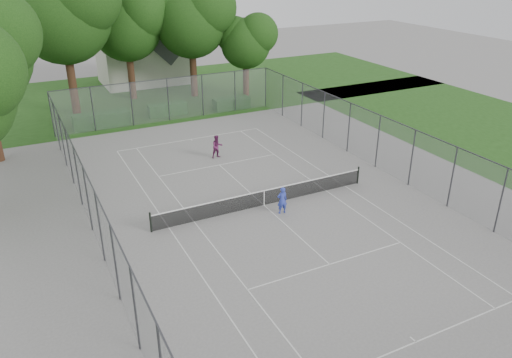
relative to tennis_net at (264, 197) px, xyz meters
name	(u,v)px	position (x,y,z in m)	size (l,w,h in m)	color
ground	(264,205)	(0.00, 0.00, -0.51)	(120.00, 120.00, 0.00)	slate
grass_far	(141,95)	(0.00, 26.00, -0.51)	(60.00, 20.00, 0.00)	#1E4614
court_markings	(264,205)	(0.00, 0.00, -0.50)	(11.03, 23.83, 0.01)	silver
tennis_net	(264,197)	(0.00, 0.00, 0.00)	(12.87, 0.10, 1.10)	black
perimeter_fence	(264,176)	(0.00, 0.00, 1.30)	(18.08, 34.08, 3.52)	#38383D
tree_far_left	(62,7)	(-6.48, 22.36, 8.26)	(8.88, 8.11, 12.76)	#3C2215
tree_far_midleft	(127,20)	(-0.89, 25.00, 6.70)	(7.30, 6.67, 10.50)	#3C2215
tree_far_midright	(192,16)	(4.65, 23.25, 6.93)	(7.53, 6.88, 10.83)	#3C2215
tree_far_right	(247,39)	(9.20, 21.26, 4.80)	(5.39, 4.92, 7.74)	#3C2215
hedge_left	(102,120)	(-5.30, 17.99, 0.04)	(4.41, 1.32, 1.10)	#1B4B18
hedge_mid	(167,109)	(0.29, 18.43, 0.01)	(3.31, 0.94, 1.04)	#1B4B18
hedge_right	(231,103)	(5.98, 17.76, -0.03)	(3.23, 1.18, 0.97)	#1B4B18
house	(141,42)	(1.64, 30.98, 3.72)	(8.45, 6.55, 10.52)	beige
girl_player	(282,200)	(0.46, -1.20, 0.25)	(0.56, 0.37, 1.53)	#3041B6
woman_player	(217,147)	(0.40, 7.65, 0.29)	(0.77, 0.60, 1.59)	#662251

